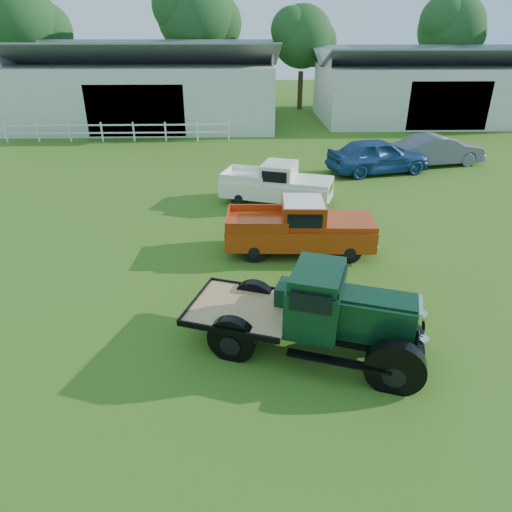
{
  "coord_description": "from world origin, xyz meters",
  "views": [
    {
      "loc": [
        -0.1,
        -9.48,
        6.35
      ],
      "look_at": [
        0.2,
        1.2,
        1.05
      ],
      "focal_mm": 32.0,
      "sensor_mm": 36.0,
      "label": 1
    }
  ],
  "objects_px": {
    "vintage_flatbed": "(311,310)",
    "misc_car_grey": "(438,150)",
    "red_pickup": "(299,226)",
    "white_pickup": "(277,184)",
    "misc_car_blue": "(378,156)"
  },
  "relations": [
    {
      "from": "misc_car_grey",
      "to": "vintage_flatbed",
      "type": "bearing_deg",
      "value": 137.99
    },
    {
      "from": "misc_car_grey",
      "to": "white_pickup",
      "type": "bearing_deg",
      "value": 111.09
    },
    {
      "from": "red_pickup",
      "to": "white_pickup",
      "type": "xyz_separation_m",
      "value": [
        -0.4,
        4.47,
        -0.03
      ]
    },
    {
      "from": "white_pickup",
      "to": "misc_car_blue",
      "type": "bearing_deg",
      "value": 58.09
    },
    {
      "from": "vintage_flatbed",
      "to": "misc_car_blue",
      "type": "distance_m",
      "value": 14.78
    },
    {
      "from": "vintage_flatbed",
      "to": "misc_car_blue",
      "type": "bearing_deg",
      "value": 87.91
    },
    {
      "from": "vintage_flatbed",
      "to": "misc_car_blue",
      "type": "xyz_separation_m",
      "value": [
        5.19,
        13.83,
        -0.16
      ]
    },
    {
      "from": "vintage_flatbed",
      "to": "red_pickup",
      "type": "bearing_deg",
      "value": 104.82
    },
    {
      "from": "vintage_flatbed",
      "to": "misc_car_grey",
      "type": "xyz_separation_m",
      "value": [
        8.71,
        15.22,
        -0.23
      ]
    },
    {
      "from": "red_pickup",
      "to": "misc_car_grey",
      "type": "relative_size",
      "value": 1.01
    },
    {
      "from": "vintage_flatbed",
      "to": "white_pickup",
      "type": "xyz_separation_m",
      "value": [
        -0.08,
        9.44,
        -0.18
      ]
    },
    {
      "from": "misc_car_blue",
      "to": "white_pickup",
      "type": "bearing_deg",
      "value": 116.88
    },
    {
      "from": "white_pickup",
      "to": "misc_car_blue",
      "type": "relative_size",
      "value": 0.91
    },
    {
      "from": "vintage_flatbed",
      "to": "white_pickup",
      "type": "height_order",
      "value": "vintage_flatbed"
    },
    {
      "from": "red_pickup",
      "to": "misc_car_blue",
      "type": "xyz_separation_m",
      "value": [
        4.87,
        8.87,
        -0.02
      ]
    }
  ]
}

